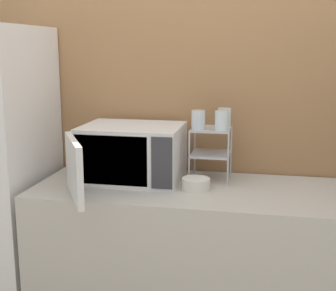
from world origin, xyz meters
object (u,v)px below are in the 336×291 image
object	(u,v)px
microwave	(130,153)
glass_front_right	(222,121)
dish_rack	(211,143)
glass_back_right	(224,117)
bowl	(197,184)
glass_front_left	(198,120)

from	to	relation	value
microwave	glass_front_right	xyz separation A→B (m)	(0.51, 0.03, 0.20)
dish_rack	glass_back_right	xyz separation A→B (m)	(0.07, 0.06, 0.14)
bowl	glass_front_right	bearing A→B (deg)	51.99
glass_back_right	glass_front_right	bearing A→B (deg)	-91.86
glass_front_left	glass_back_right	size ratio (longest dim) A/B	1.00
dish_rack	glass_back_right	bearing A→B (deg)	42.88
glass_front_right	bowl	distance (m)	0.37
glass_front_right	bowl	size ratio (longest dim) A/B	0.71
glass_front_left	glass_back_right	distance (m)	0.18
glass_front_left	glass_front_right	xyz separation A→B (m)	(0.13, 0.00, 0.00)
dish_rack	bowl	distance (m)	0.28
dish_rack	glass_back_right	size ratio (longest dim) A/B	2.84
dish_rack	glass_front_right	size ratio (longest dim) A/B	2.84
dish_rack	bowl	size ratio (longest dim) A/B	2.00
glass_front_right	bowl	world-z (taller)	glass_front_right
glass_back_right	bowl	world-z (taller)	glass_back_right
dish_rack	bowl	xyz separation A→B (m)	(-0.05, -0.20, -0.18)
glass_front_left	glass_front_right	distance (m)	0.13
microwave	dish_rack	size ratio (longest dim) A/B	2.75
glass_front_right	glass_back_right	bearing A→B (deg)	88.14
glass_front_right	microwave	bearing A→B (deg)	-176.52
glass_front_left	glass_back_right	bearing A→B (deg)	43.91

